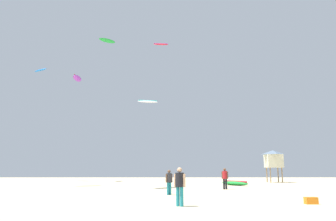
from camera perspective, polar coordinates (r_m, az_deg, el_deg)
name	(u,v)px	position (r m, az deg, el deg)	size (l,w,h in m)	color
ground_plane	(171,218)	(11.45, 0.56, -18.34)	(120.00, 120.00, 0.00)	beige
person_foreground	(180,183)	(14.83, 2.07, -12.68)	(0.50, 0.38, 1.70)	teal
person_midground	(169,180)	(21.58, 0.19, -12.14)	(0.45, 0.36, 1.59)	teal
person_left	(225,177)	(28.09, 9.96, -11.40)	(0.52, 0.40, 1.75)	black
kite_grounded_near	(235,183)	(35.55, 11.62, -12.39)	(2.86, 4.01, 0.49)	green
lifeguard_tower	(273,159)	(45.26, 18.03, -8.04)	(2.30, 2.30, 4.15)	#8C704C
cooler_box	(311,201)	(17.23, 23.82, -14.28)	(0.56, 0.36, 0.32)	orange
kite_aloft_0	(148,102)	(48.75, -3.55, 1.59)	(3.18, 1.49, 0.58)	white
kite_aloft_1	(77,78)	(50.32, -15.64, 5.47)	(0.98, 3.19, 0.67)	purple
kite_aloft_4	(161,44)	(51.87, -1.27, 11.57)	(2.39, 0.87, 0.53)	red
kite_aloft_5	(41,70)	(54.16, -21.48, 6.62)	(2.80, 2.28, 0.55)	blue
kite_aloft_6	(107,41)	(58.32, -10.63, 11.97)	(2.96, 2.50, 0.64)	green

